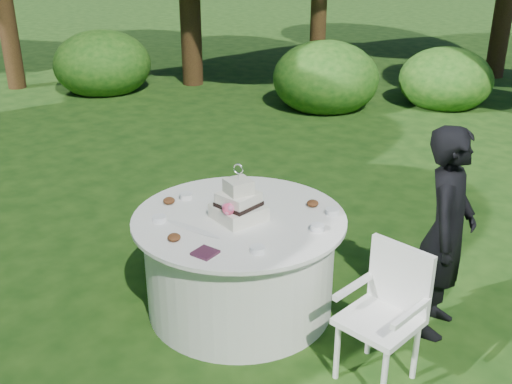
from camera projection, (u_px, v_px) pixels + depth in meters
ground at (240, 306)px, 4.64m from camera, size 80.00×80.00×0.00m
napkins at (205, 253)px, 3.82m from camera, size 0.14×0.14×0.02m
feather_plume at (193, 229)px, 4.14m from camera, size 0.48×0.07×0.01m
guest at (446, 233)px, 4.10m from camera, size 0.44×0.61×1.53m
table at (240, 262)px, 4.49m from camera, size 1.56×1.56×0.77m
cake at (238, 205)px, 4.25m from camera, size 0.40×0.40×0.43m
chair at (388, 305)px, 3.74m from camera, size 0.51×0.50×0.90m
votives at (248, 213)px, 4.34m from camera, size 1.19×0.96×0.04m
petal_cups at (220, 213)px, 4.33m from camera, size 1.00×1.10×0.05m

